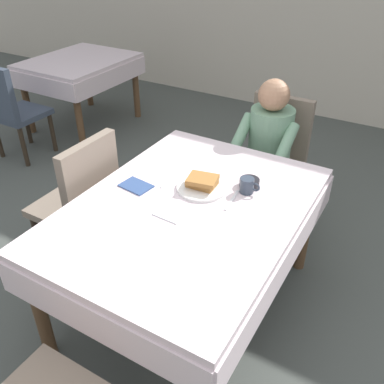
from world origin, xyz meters
name	(u,v)px	position (x,y,z in m)	size (l,w,h in m)	color
ground_plane	(189,304)	(0.00, 0.00, 0.00)	(14.00, 14.00, 0.00)	#474C47
dining_table_main	(188,219)	(0.00, 0.00, 0.65)	(1.12, 1.52, 0.74)	silver
chair_diner	(274,152)	(0.04, 1.17, 0.53)	(0.44, 0.45, 0.93)	#7A6B5B
diner_person	(268,144)	(0.04, 1.01, 0.67)	(0.40, 0.43, 1.12)	gray
chair_left_side	(82,197)	(-0.77, 0.00, 0.53)	(0.45, 0.44, 0.93)	#7A6B5B
plate_breakfast	(202,188)	(-0.02, 0.17, 0.75)	(0.28, 0.28, 0.02)	white
breakfast_stack	(202,181)	(-0.02, 0.18, 0.79)	(0.18, 0.16, 0.06)	#A36B33
cup_coffee	(247,185)	(0.21, 0.27, 0.78)	(0.11, 0.08, 0.08)	#333D4C
bowl_butter	(249,183)	(0.20, 0.33, 0.76)	(0.11, 0.11, 0.04)	black
fork_left_of_plate	(171,181)	(-0.21, 0.15, 0.74)	(0.18, 0.01, 0.01)	silver
knife_right_of_plate	(232,200)	(0.17, 0.15, 0.74)	(0.20, 0.01, 0.01)	silver
spoon_near_edge	(165,219)	(-0.04, -0.16, 0.74)	(0.15, 0.01, 0.01)	silver
napkin_folded	(136,186)	(-0.34, 0.01, 0.74)	(0.17, 0.12, 0.01)	#334C7F
background_table_far	(80,70)	(-2.39, 1.74, 0.62)	(0.92, 1.12, 0.74)	silver
background_chair_empty	(9,107)	(-2.39, 0.79, 0.53)	(0.44, 0.45, 0.93)	#384251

